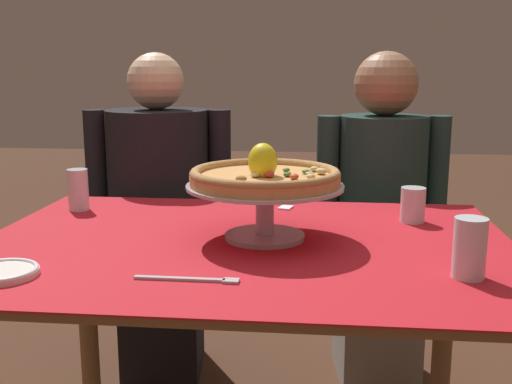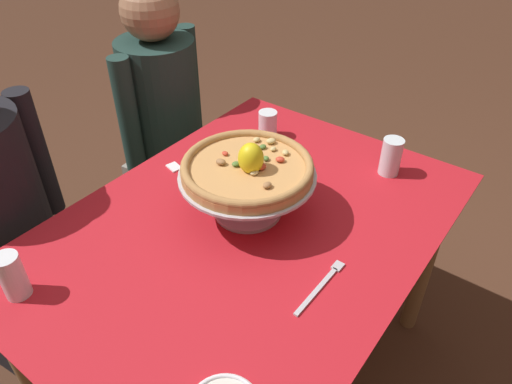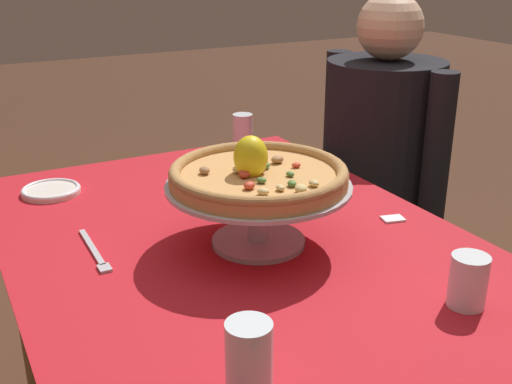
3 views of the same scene
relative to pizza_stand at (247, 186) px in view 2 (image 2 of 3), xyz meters
The scene contains 10 objects.
ground_plane 0.83m from the pizza_stand, 145.65° to the right, with size 14.00×14.00×0.00m, color #4C2D1E.
dining_table 0.20m from the pizza_stand, 145.65° to the right, with size 1.30×0.94×0.73m.
pizza_stand is the anchor object (origin of this frame).
pizza 0.07m from the pizza_stand, 74.86° to the right, with size 0.37×0.37×0.10m.
water_glass_front_right 0.50m from the pizza_stand, 29.49° to the right, with size 0.07×0.07×0.12m.
water_glass_back_right 0.44m from the pizza_stand, 28.17° to the left, with size 0.07×0.07×0.10m.
water_glass_back_left 0.63m from the pizza_stand, 156.35° to the left, with size 0.06×0.06×0.12m.
dinner_fork 0.35m from the pizza_stand, 109.81° to the right, with size 0.21×0.02×0.01m.
sugar_packet 0.35m from the pizza_stand, 84.23° to the left, with size 0.05×0.04×0.01m, color white.
diner_right 0.85m from the pizza_stand, 63.84° to the left, with size 0.47×0.35×1.20m.
Camera 2 is at (-0.81, -0.64, 1.63)m, focal length 33.67 mm.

